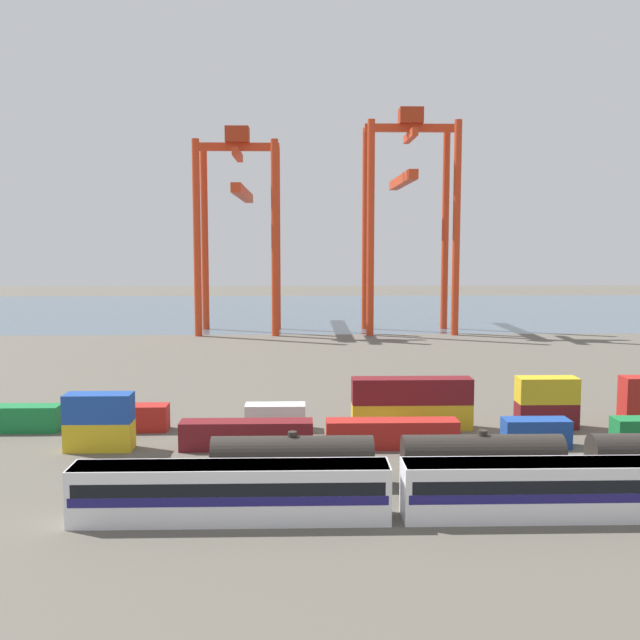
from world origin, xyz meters
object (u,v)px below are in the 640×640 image
Objects in this scene: shipping_container_0 at (100,436)px; gantry_crane_central at (408,199)px; passenger_train at (559,487)px; shipping_container_8 at (275,417)px; shipping_container_7 at (138,418)px; gantry_crane_west at (240,209)px; freight_tank_row at (576,458)px.

gantry_crane_central is at bearing 65.57° from shipping_container_0.
passenger_train reaches higher than shipping_container_0.
gantry_crane_central is (25.30, 83.40, 26.52)m from shipping_container_8.
gantry_crane_central is (39.08, 83.40, 26.52)m from shipping_container_7.
gantry_crane_west is at bearing 105.58° from passenger_train.
freight_tank_row reaches higher than passenger_train.
shipping_container_8 is (-20.22, 24.46, -0.84)m from passenger_train.
gantry_crane_west is 35.57m from gantry_crane_central.
freight_tank_row is 29.67m from shipping_container_8.
gantry_crane_west is at bearing 86.54° from shipping_container_0.
passenger_train is 10.98× the size of shipping_container_8.
shipping_container_7 is 95.84m from gantry_crane_central.
gantry_crane_central reaches higher than freight_tank_row.
shipping_container_0 is at bearing 165.36° from freight_tank_row.
passenger_train is 1.57× the size of gantry_crane_west.
freight_tank_row is at bearing 61.54° from passenger_train.
shipping_container_8 is (-24.08, 17.32, -0.71)m from freight_tank_row.
gantry_crane_central reaches higher than passenger_train.
shipping_container_7 is 1.00× the size of shipping_container_8.
freight_tank_row is at bearing -90.69° from gantry_crane_central.
freight_tank_row is 41.64m from shipping_container_7.
shipping_container_7 is (-37.86, 17.32, -0.71)m from freight_tank_row.
gantry_crane_central is at bearing -1.90° from gantry_crane_west.
passenger_train is 10.98× the size of shipping_container_7.
freight_tank_row is at bearing -35.72° from shipping_container_8.
gantry_crane_central is (1.22, 100.72, 25.82)m from freight_tank_row.
shipping_container_8 is at bearing 144.28° from freight_tank_row.
shipping_container_0 is at bearing -156.24° from shipping_container_8.
gantry_crane_west is at bearing 96.87° from shipping_container_8.
shipping_container_8 is at bearing 0.00° from shipping_container_7.
passenger_train is at bearing -92.70° from gantry_crane_central.
passenger_train is 40.00m from shipping_container_0.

